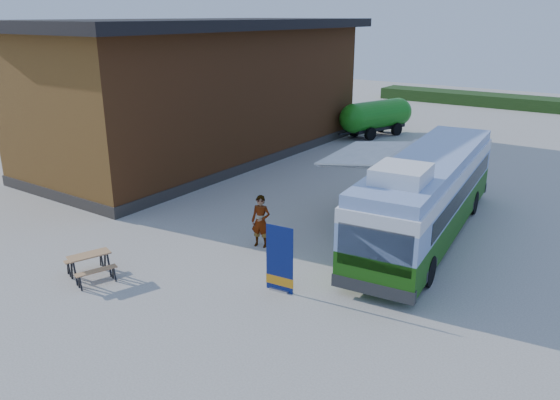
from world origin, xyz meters
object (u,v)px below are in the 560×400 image
Objects in this scene: bus at (428,193)px; person_b at (403,185)px; picnic_table at (90,260)px; banner at (280,265)px; person_a at (261,221)px; slurry_tanker at (376,116)px.

bus is 3.59m from person_b.
bus is at bearing 85.87° from person_b.
bus reaches higher than picnic_table.
picnic_table is at bearing 26.03° from person_b.
banner is 1.10× the size of person_a.
person_a is 0.30× the size of slurry_tanker.
picnic_table is 0.95× the size of person_b.
person_b is (5.16, 11.88, 0.31)m from picnic_table.
person_a is (-2.42, 2.33, 0.09)m from banner.
banner is 0.34× the size of slurry_tanker.
picnic_table is at bearing -134.99° from person_a.
banner is 9.25m from person_b.
banner reaches higher than picnic_table.
slurry_tanker is (-1.86, 24.12, 0.76)m from picnic_table.
person_a is (-4.39, -4.10, -0.75)m from bus.
person_b is 14.11m from slurry_tanker.
picnic_table is 24.20m from slurry_tanker.
person_a is (2.85, 4.96, 0.34)m from picnic_table.
slurry_tanker reaches higher than person_b.
slurry_tanker is at bearing 113.51° from picnic_table.
person_b is (2.31, 6.93, -0.03)m from person_a.
picnic_table is 0.92× the size of person_a.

